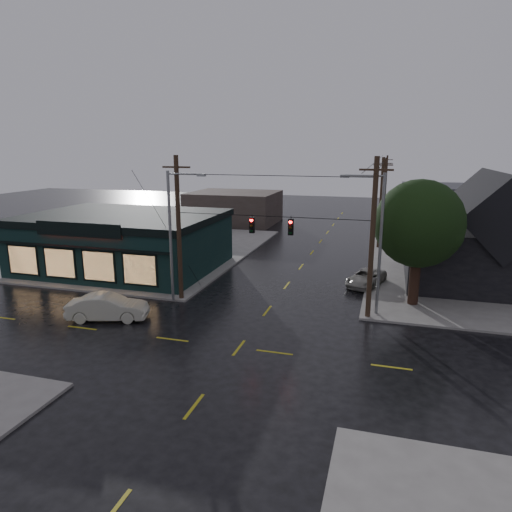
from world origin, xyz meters
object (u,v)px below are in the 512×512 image
(utility_pole_nw, at_px, (182,300))
(sedan_cream, at_px, (108,307))
(suv_silver, at_px, (366,278))
(utility_pole_ne, at_px, (367,318))
(corner_tree, at_px, (419,224))

(utility_pole_nw, bearing_deg, sedan_cream, -119.77)
(utility_pole_nw, bearing_deg, suv_silver, 29.91)
(utility_pole_nw, distance_m, utility_pole_ne, 13.00)
(suv_silver, bearing_deg, utility_pole_nw, -132.93)
(utility_pole_ne, distance_m, sedan_cream, 16.51)
(utility_pole_ne, height_order, sedan_cream, utility_pole_ne)
(utility_pole_nw, distance_m, sedan_cream, 5.63)
(utility_pole_nw, distance_m, suv_silver, 14.43)
(suv_silver, bearing_deg, corner_tree, -31.88)
(sedan_cream, relative_size, suv_silver, 1.09)
(utility_pole_ne, bearing_deg, corner_tree, 49.53)
(corner_tree, height_order, sedan_cream, corner_tree)
(utility_pole_ne, xyz_separation_m, suv_silver, (-0.50, 7.19, 0.63))
(utility_pole_ne, relative_size, sedan_cream, 2.05)
(utility_pole_nw, height_order, suv_silver, utility_pole_nw)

